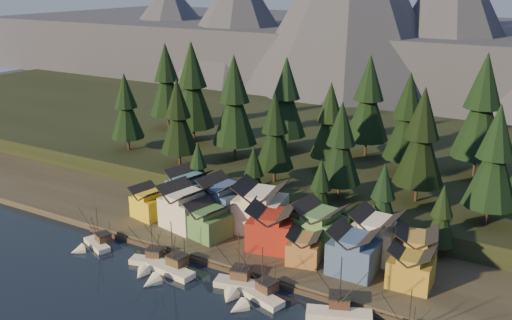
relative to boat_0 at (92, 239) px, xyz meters
The scene contains 43 objects.
ground 34.51m from the boat_0, 15.11° to the right, with size 500.00×500.00×0.00m, color black.
shore_strip 45.50m from the boat_0, 43.00° to the left, with size 400.00×50.00×1.50m, color #312D24.
hillside 87.59m from the boat_0, 67.68° to the left, with size 420.00×100.00×6.00m, color black.
dock 34.14m from the boat_0, 12.74° to the left, with size 80.00×4.00×1.00m, color #41362E.
mountain_ridge 208.06m from the boat_0, 81.91° to the left, with size 560.00×190.00×90.00m.
boat_0 is the anchor object (origin of this frame).
boat_1 15.75m from the boat_0, ahead, with size 9.53×9.96×10.45m.
boat_2 20.97m from the boat_0, ahead, with size 10.57×11.33×12.01m.
boat_3 35.22m from the boat_0, ahead, with size 9.50×10.14×11.87m.
boat_4 40.22m from the boat_0, ahead, with size 10.49×10.93×11.27m.
boat_5 55.49m from the boat_0, ahead, with size 11.74×12.19×12.41m.
house_front_0 16.77m from the boat_0, 83.18° to the left, with size 8.48×8.17×7.26m.
house_front_1 20.90m from the boat_0, 52.86° to the left, with size 10.90×10.61×9.66m.
house_front_2 24.87m from the boat_0, 36.25° to the left, with size 9.22×9.26×7.59m.
house_front_3 38.12m from the boat_0, 26.61° to the left, with size 10.93×10.61×9.27m.
house_front_4 45.00m from the boat_0, 19.20° to the left, with size 7.51×7.89×6.38m.
house_front_5 54.60m from the boat_0, 16.59° to the left, with size 8.62×7.84×9.04m.
house_front_6 65.04m from the boat_0, 14.60° to the left, with size 7.96×7.56×7.62m.
house_back_0 26.84m from the boat_0, 76.33° to the left, with size 10.20×9.93×9.42m.
house_back_1 29.76m from the boat_0, 53.28° to the left, with size 9.94×10.03×9.97m.
house_back_2 36.36m from the boat_0, 39.64° to the left, with size 11.79×11.10×10.99m.
house_back_3 47.99m from the boat_0, 27.29° to the left, with size 10.40×9.48×9.64m.
house_back_4 58.82m from the boat_0, 23.82° to the left, with size 9.22×8.88×9.69m.
house_back_5 65.91m from the boat_0, 19.70° to the left, with size 9.17×9.24×8.61m.
tree_hill_0 54.28m from the boat_0, 123.74° to the left, with size 9.76×9.76×22.74m.
tree_hill_1 64.81m from the boat_0, 105.83° to the left, with size 13.27×13.27×30.91m.
tree_hill_2 43.12m from the boat_0, 99.79° to the left, with size 10.27×10.27×23.92m.
tree_hill_3 54.90m from the boat_0, 86.34° to the left, with size 12.56×12.56×29.26m.
tree_hill_4 69.63m from the boat_0, 80.32° to the left, with size 11.82×11.82×27.54m.
tree_hill_5 49.03m from the boat_0, 62.60° to the left, with size 9.75×9.75×22.70m.
tree_hill_6 65.41m from the boat_0, 62.42° to the left, with size 10.09×10.09×23.50m.
tree_hill_7 57.76m from the boat_0, 44.82° to the left, with size 9.80×9.80×22.82m.
tree_hill_8 80.93m from the boat_0, 53.13° to the left, with size 11.42×11.42×26.60m.
tree_hill_9 74.26m from the boat_0, 39.78° to the left, with size 11.37×11.37×26.49m.
tree_hill_10 97.47m from the boat_0, 48.30° to the left, with size 13.57×13.57×31.62m.
tree_hill_11 84.17m from the boat_0, 29.92° to the left, with size 10.99×10.99×25.60m.
tree_hill_15 82.63m from the boat_0, 65.51° to the left, with size 12.33×12.33×28.72m.
tree_hill_16 79.70m from the boat_0, 116.72° to the left, with size 12.21×12.21×28.43m.
tree_shore_0 32.39m from the boat_0, 80.37° to the left, with size 6.44×6.44×15.01m.
tree_shore_1 38.55m from the boat_0, 55.57° to the left, with size 7.04×7.04×16.40m.
tree_shore_2 49.95m from the boat_0, 39.03° to the left, with size 6.89×6.89×16.06m.
tree_shore_3 61.45m from the boat_0, 30.69° to the left, with size 7.50×7.50×17.46m.
tree_shore_4 71.78m from the boat_0, 25.77° to the left, with size 6.49×6.49×15.11m.
Camera 1 is at (51.89, -67.44, 55.20)m, focal length 40.00 mm.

